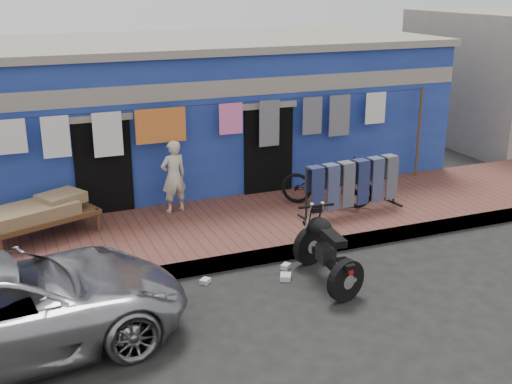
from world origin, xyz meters
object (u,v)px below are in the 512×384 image
Objects in this scene: bicycle at (327,177)px; motorcycle at (327,248)px; charpoy at (42,219)px; car at (3,307)px; seated_person at (174,176)px; jeans_rack at (352,186)px.

motorcycle is at bearing -172.34° from bicycle.
charpoy is at bearing 121.87° from bicycle.
seated_person is (3.29, 3.80, 0.29)m from car.
seated_person is 3.53m from jeans_rack.
bicycle is at bearing 154.25° from seated_person.
charpoy is at bearing 171.00° from jeans_rack.
motorcycle is 5.12m from charpoy.
seated_person is at bearing -48.16° from car.
seated_person is 0.80× the size of motorcycle.
jeans_rack reaches higher than motorcycle.
seated_person reaches higher than motorcycle.
bicycle is 5.56m from charpoy.
motorcycle is 0.80× the size of charpoy.
seated_person is 0.78× the size of bicycle.
jeans_rack is at bearing -117.50° from bicycle.
seated_person is 0.64× the size of charpoy.
charpoy is 5.89m from jeans_rack.
charpoy is at bearing -19.56° from car.
charpoy is (0.74, 3.37, -0.09)m from car.
charpoy is (-5.54, 0.38, -0.26)m from bicycle.
bicycle is at bearing -3.92° from charpoy.
motorcycle is at bearing -128.61° from jeans_rack.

